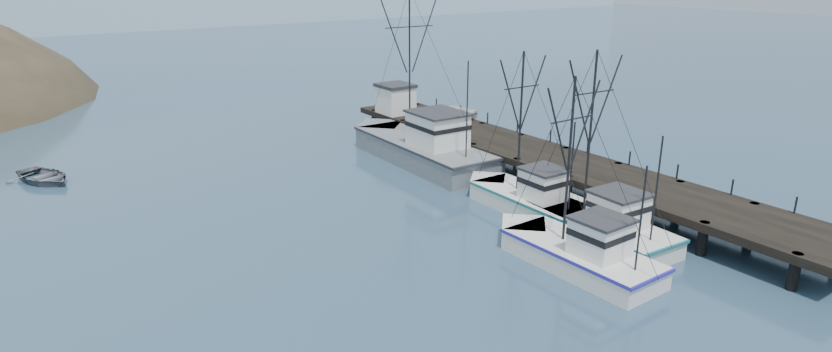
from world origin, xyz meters
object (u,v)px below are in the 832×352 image
at_px(pier_shed, 395,98).
at_px(pickup_truck, 456,113).
at_px(trawler_far, 527,199).
at_px(motorboat, 44,182).
at_px(pier, 542,157).
at_px(trawler_mid, 576,252).
at_px(trawler_near, 596,224).
at_px(work_vessel, 421,147).

relative_size(pier_shed, pickup_truck, 0.64).
height_order(trawler_far, motorboat, trawler_far).
xyz_separation_m(pier, pier_shed, (-1.50, 17.90, 1.73)).
height_order(pier, trawler_mid, trawler_mid).
height_order(trawler_far, pickup_truck, trawler_far).
height_order(pier, trawler_near, trawler_near).
bearing_deg(pier, pier_shed, 94.79).
distance_m(trawler_far, pier_shed, 22.72).
bearing_deg(trawler_near, trawler_mid, -153.03).
xyz_separation_m(trawler_far, motorboat, (-25.55, 25.23, -0.82)).
bearing_deg(trawler_near, trawler_far, 93.27).
distance_m(trawler_far, pickup_truck, 17.77).
height_order(trawler_near, pickup_truck, trawler_near).
bearing_deg(trawler_far, work_vessel, 86.28).
bearing_deg(pickup_truck, trawler_far, 141.03).
bearing_deg(pier, trawler_near, -118.91).
distance_m(trawler_mid, pier_shed, 30.92).
height_order(pier, pickup_truck, pickup_truck).
bearing_deg(work_vessel, trawler_near, -91.67).
xyz_separation_m(work_vessel, pickup_truck, (6.04, 2.98, 1.46)).
bearing_deg(trawler_mid, pickup_truck, 65.96).
xyz_separation_m(trawler_mid, work_vessel, (4.60, 20.88, 0.41)).
relative_size(pier_shed, motorboat, 0.58).
bearing_deg(trawler_near, pier, 61.09).
distance_m(pier_shed, motorboat, 30.13).
bearing_deg(motorboat, work_vessel, -44.98).
bearing_deg(work_vessel, pier_shed, 69.26).
distance_m(pier, pier_shed, 18.04).
distance_m(trawler_mid, work_vessel, 21.38).
relative_size(pickup_truck, motorboat, 0.91).
height_order(trawler_near, motorboat, trawler_near).
height_order(work_vessel, motorboat, work_vessel).
bearing_deg(pickup_truck, pier_shed, 8.39).
relative_size(work_vessel, pickup_truck, 3.45).
bearing_deg(pickup_truck, trawler_near, 147.21).
height_order(pier, motorboat, pier).
xyz_separation_m(pickup_truck, motorboat, (-32.45, 8.97, -2.69)).
xyz_separation_m(pier_shed, motorboat, (-29.78, 3.06, -3.42)).
distance_m(work_vessel, motorboat, 29.02).
height_order(trawler_mid, work_vessel, work_vessel).
height_order(trawler_mid, motorboat, trawler_mid).
relative_size(pier, pickup_truck, 8.84).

